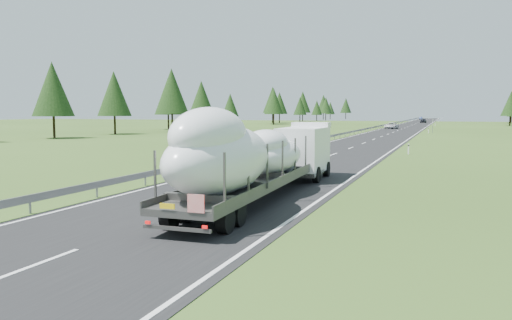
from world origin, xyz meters
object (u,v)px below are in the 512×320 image
(distant_van, at_px, (391,126))
(distant_car_blue, at_px, (421,118))
(distant_car_dark, at_px, (423,121))
(boat_truck, at_px, (257,154))
(highway_sign, at_px, (433,123))

(distant_van, xyz_separation_m, distant_car_blue, (-0.65, 144.59, -0.04))
(distant_car_dark, relative_size, distant_car_blue, 1.07)
(boat_truck, relative_size, distant_van, 3.38)
(distant_van, distance_m, distant_car_blue, 144.59)
(boat_truck, height_order, distant_van, boat_truck)
(distant_van, bearing_deg, distant_car_dark, 92.61)
(highway_sign, xyz_separation_m, distant_car_blue, (-10.32, 165.88, -1.11))
(boat_truck, distance_m, distant_car_dark, 167.73)
(highway_sign, xyz_separation_m, distant_van, (-9.67, 21.30, -1.07))
(highway_sign, height_order, boat_truck, boat_truck)
(distant_car_dark, bearing_deg, distant_van, -88.08)
(distant_van, bearing_deg, highway_sign, -59.60)
(distant_car_dark, height_order, distant_car_blue, distant_car_dark)
(highway_sign, distance_m, distant_car_blue, 166.21)
(boat_truck, bearing_deg, highway_sign, 86.18)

